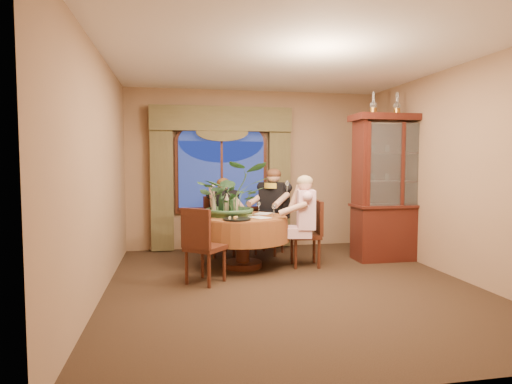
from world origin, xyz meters
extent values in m
plane|color=black|center=(0.00, 0.00, 0.00)|extent=(5.00, 5.00, 0.00)
plane|color=#88684D|center=(0.00, 2.50, 1.40)|extent=(4.50, 0.00, 4.50)
plane|color=#88684D|center=(2.25, 0.00, 1.40)|extent=(0.00, 5.00, 5.00)
plane|color=white|center=(0.00, 0.00, 2.80)|extent=(5.00, 5.00, 0.00)
cube|color=#4A4326|center=(-1.63, 2.38, 1.18)|extent=(0.38, 0.14, 2.32)
cube|color=#4A4326|center=(0.43, 2.38, 1.18)|extent=(0.38, 0.14, 2.32)
cylinder|color=maroon|center=(-0.45, 1.03, 0.38)|extent=(1.50, 1.50, 0.75)
cube|color=#35110D|center=(1.98, 1.09, 1.13)|extent=(1.40, 0.55, 2.27)
cube|color=black|center=(0.47, 0.93, 0.48)|extent=(0.47, 0.47, 0.96)
cube|color=black|center=(0.13, 1.85, 0.48)|extent=(0.59, 0.59, 0.96)
cube|color=black|center=(-0.69, 1.88, 0.48)|extent=(0.52, 0.52, 0.96)
cube|color=black|center=(-1.04, 0.31, 0.48)|extent=(0.59, 0.59, 0.96)
imported|color=#335B34|center=(-0.58, 1.15, 1.41)|extent=(1.07, 1.19, 0.93)
imported|color=#4C5A2D|center=(-0.38, 0.96, 0.77)|extent=(0.14, 0.14, 0.04)
cylinder|color=black|center=(-0.59, 0.63, 0.76)|extent=(0.38, 0.38, 0.02)
cylinder|color=tan|center=(-0.85, 1.17, 0.92)|extent=(0.07, 0.07, 0.33)
cylinder|color=black|center=(-0.62, 0.98, 0.92)|extent=(0.07, 0.07, 0.33)
cylinder|color=tan|center=(-0.68, 1.06, 0.92)|extent=(0.07, 0.07, 0.33)
cylinder|color=black|center=(-0.75, 1.19, 0.92)|extent=(0.07, 0.07, 0.33)
cube|color=white|center=(-0.24, 0.82, 0.75)|extent=(0.33, 0.36, 0.00)
cube|color=white|center=(-0.10, 1.26, 0.75)|extent=(0.34, 0.37, 0.00)
camera|label=1|loc=(-1.41, -5.07, 1.53)|focal=30.00mm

